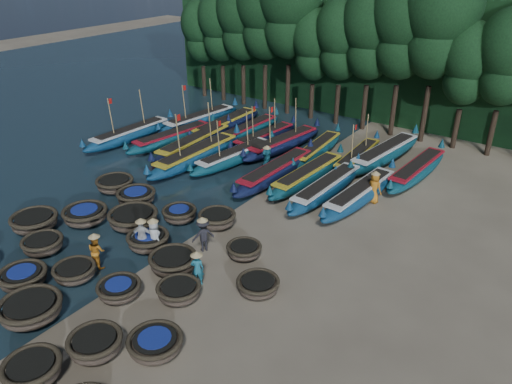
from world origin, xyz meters
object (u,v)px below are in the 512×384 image
Objects in this scene: long_boat_2 at (194,144)px; long_boat_17 at (417,170)px; long_boat_15 at (357,157)px; coracle_19 at (258,285)px; fisherman_6 at (374,187)px; long_boat_4 at (234,156)px; coracle_12 at (75,272)px; long_boat_3 at (197,155)px; coracle_13 at (119,289)px; coracle_14 at (179,291)px; fisherman_1 at (197,267)px; coracle_20 at (115,184)px; coracle_18 at (173,261)px; long_boat_5 at (276,171)px; coracle_6 at (23,277)px; coracle_7 at (31,309)px; fisherman_3 at (203,234)px; fisherman_5 at (267,160)px; coracle_23 at (217,219)px; long_boat_6 at (308,175)px; coracle_24 at (244,250)px; long_boat_16 at (385,153)px; long_boat_9 at (200,119)px; long_boat_11 at (249,130)px; fisherman_4 at (142,235)px; long_boat_7 at (327,188)px; long_boat_12 at (264,137)px; coracle_9 at (155,343)px; long_boat_10 at (226,125)px; fisherman_0 at (154,235)px; coracle_15 at (85,215)px; coracle_17 at (148,240)px; long_boat_8 at (360,194)px; coracle_8 at (95,344)px; coracle_22 at (179,214)px; coracle_21 at (136,196)px; long_boat_14 at (317,150)px; long_boat_13 at (283,143)px; coracle_10 at (34,221)px; coracle_11 at (43,244)px; long_boat_1 at (173,137)px; coracle_16 at (133,218)px.

long_boat_17 is at bearing 14.54° from long_boat_2.
coracle_19 is at bearing -83.81° from long_boat_15.
long_boat_4 is at bearing 13.48° from fisherman_6.
coracle_12 is 13.08m from long_boat_3.
coracle_14 is (2.07, 1.32, 0.01)m from coracle_13.
fisherman_6 reaches higher than fisherman_1.
coracle_20 is 15.31m from long_boat_15.
long_boat_5 is (-1.42, 10.41, 0.15)m from coracle_18.
coracle_6 is 2.33m from coracle_7.
fisherman_3 is 0.93× the size of fisherman_5.
coracle_23 is 0.27× the size of long_boat_6.
coracle_24 is 11.29m from long_boat_3.
coracle_7 is 1.22× the size of coracle_13.
coracle_6 is at bearing -101.83° from long_boat_16.
long_boat_9 is (-13.33, 16.57, 0.19)m from coracle_14.
long_boat_5 is 4.29× the size of fisherman_6.
fisherman_4 reaches higher than long_boat_11.
fisherman_6 reaches higher than long_boat_2.
long_boat_7 is 1.10× the size of long_boat_12.
long_boat_2 is at bearing 127.52° from coracle_9.
fisherman_0 is (7.56, -14.83, 0.32)m from long_boat_10.
coracle_18 is at bearing -99.91° from long_boat_7.
long_boat_17 is at bearing 0.73° from long_boat_11.
long_boat_16 is at bearing 60.15° from coracle_15.
long_boat_6 reaches higher than coracle_17.
long_boat_4 is at bearing -148.22° from long_boat_15.
long_boat_16 is (3.37, 19.59, 0.22)m from coracle_13.
coracle_15 is at bearing -132.07° from long_boat_8.
fisherman_5 is at bearing -144.89° from long_boat_17.
coracle_13 is 13.82m from long_boat_6.
fisherman_4 reaches higher than long_boat_7.
coracle_8 is 0.93× the size of coracle_22.
coracle_21 is 6.22m from long_boat_3.
coracle_6 is 0.25× the size of long_boat_3.
long_boat_4 is at bearing 118.06° from coracle_9.
coracle_18 is 0.30× the size of long_boat_14.
long_boat_13 is 4.33× the size of fisherman_4.
coracle_21 is 6.25m from fisherman_3.
coracle_10 reaches higher than coracle_11.
coracle_13 is at bearing 6.80° from coracle_12.
coracle_20 is at bearing 173.65° from coracle_24.
coracle_19 is 0.21× the size of long_boat_10.
long_boat_4 is at bearing -5.15° from long_boat_2.
long_boat_4 reaches higher than coracle_12.
coracle_19 is 11.85m from fisherman_5.
coracle_14 is 3.79m from fisherman_0.
coracle_15 is 15.70m from long_boat_9.
long_boat_1 is at bearing 135.52° from coracle_22.
coracle_16 is 0.33× the size of long_boat_17.
fisherman_4 reaches higher than long_boat_5.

